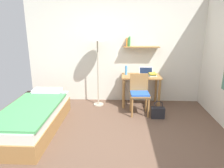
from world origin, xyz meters
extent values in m
plane|color=brown|center=(0.00, 0.00, 0.00)|extent=(5.28, 5.28, 0.00)
cube|color=silver|center=(0.00, 2.02, 1.30)|extent=(4.40, 0.05, 2.60)
cube|color=#9E703D|center=(0.54, 1.89, 1.36)|extent=(0.83, 0.22, 0.02)
cube|color=orange|center=(0.20, 1.90, 1.47)|extent=(0.03, 0.18, 0.19)
cube|color=#4CA856|center=(0.23, 1.92, 1.47)|extent=(0.02, 0.14, 0.18)
cube|color=#4CA856|center=(0.26, 1.91, 1.49)|extent=(0.03, 0.15, 0.22)
cube|color=#9E703D|center=(-1.50, 0.36, 0.14)|extent=(0.84, 1.99, 0.28)
cube|color=silver|center=(-1.50, 0.36, 0.36)|extent=(0.81, 1.93, 0.16)
cube|color=#4C9E5B|center=(-1.50, 0.24, 0.46)|extent=(0.86, 1.63, 0.04)
cube|color=white|center=(-1.50, 1.14, 0.49)|extent=(0.59, 0.28, 0.10)
cube|color=#9E703D|center=(0.54, 1.70, 0.71)|extent=(0.90, 0.57, 0.03)
cylinder|color=#9E703D|center=(0.14, 1.47, 0.35)|extent=(0.06, 0.06, 0.69)
cylinder|color=#9E703D|center=(0.94, 1.47, 0.35)|extent=(0.06, 0.06, 0.69)
cylinder|color=#9E703D|center=(0.14, 1.93, 0.35)|extent=(0.06, 0.06, 0.69)
cylinder|color=#9E703D|center=(0.94, 1.93, 0.35)|extent=(0.06, 0.06, 0.69)
cube|color=#9E703D|center=(0.47, 1.14, 0.44)|extent=(0.43, 0.40, 0.03)
cube|color=blue|center=(0.47, 1.14, 0.47)|extent=(0.39, 0.37, 0.04)
cube|color=#9E703D|center=(0.46, 1.31, 0.67)|extent=(0.39, 0.06, 0.37)
cylinder|color=#9E703D|center=(0.31, 0.97, 0.21)|extent=(0.04, 0.04, 0.43)
cylinder|color=#9E703D|center=(0.65, 0.99, 0.21)|extent=(0.04, 0.04, 0.43)
cylinder|color=#9E703D|center=(0.29, 1.28, 0.21)|extent=(0.04, 0.04, 0.43)
cylinder|color=#9E703D|center=(0.63, 1.30, 0.21)|extent=(0.04, 0.04, 0.43)
cylinder|color=#B2A893|center=(-0.46, 1.64, 0.01)|extent=(0.24, 0.24, 0.02)
cylinder|color=#B2A893|center=(-0.46, 1.64, 0.78)|extent=(0.03, 0.03, 1.51)
cone|color=silver|center=(-0.46, 1.64, 1.64)|extent=(0.44, 0.44, 0.22)
cube|color=#B7BABF|center=(0.65, 1.68, 0.73)|extent=(0.32, 0.21, 0.01)
cube|color=#B7BABF|center=(0.65, 1.74, 0.82)|extent=(0.31, 0.10, 0.18)
cube|color=black|center=(0.65, 1.73, 0.82)|extent=(0.28, 0.08, 0.15)
cylinder|color=#4C99DB|center=(0.19, 1.78, 0.83)|extent=(0.06, 0.06, 0.22)
cube|color=silver|center=(0.79, 1.66, 0.74)|extent=(0.18, 0.21, 0.03)
cube|color=#4CA856|center=(0.79, 1.68, 0.77)|extent=(0.15, 0.21, 0.02)
cube|color=gold|center=(0.79, 1.66, 0.79)|extent=(0.18, 0.25, 0.02)
cube|color=#232328|center=(0.84, 0.97, 0.12)|extent=(0.27, 0.13, 0.23)
torus|color=#232328|center=(0.84, 0.97, 0.28)|extent=(0.19, 0.02, 0.19)
camera|label=1|loc=(0.08, -3.04, 1.87)|focal=33.48mm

